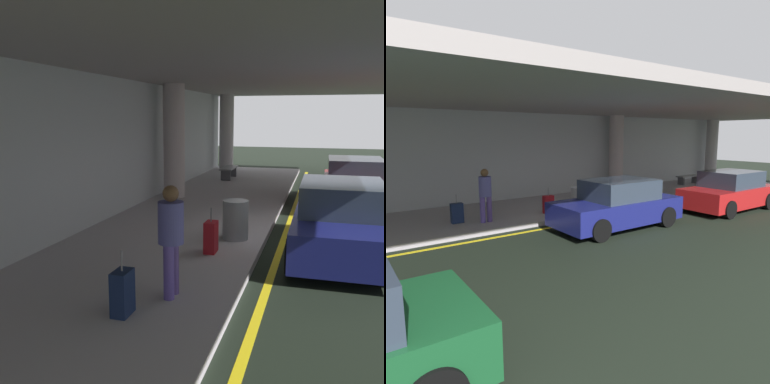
# 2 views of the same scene
# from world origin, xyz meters

# --- Properties ---
(ground_plane) EXTENTS (60.00, 60.00, 0.00)m
(ground_plane) POSITION_xyz_m (0.00, 0.00, 0.00)
(ground_plane) COLOR black
(sidewalk) EXTENTS (26.00, 4.20, 0.15)m
(sidewalk) POSITION_xyz_m (0.00, 3.10, 0.07)
(sidewalk) COLOR #ADA5AB
(sidewalk) RESTS_ON ground
(lane_stripe_yellow) EXTENTS (26.00, 0.14, 0.01)m
(lane_stripe_yellow) POSITION_xyz_m (0.00, 0.65, 0.00)
(lane_stripe_yellow) COLOR yellow
(lane_stripe_yellow) RESTS_ON ground
(support_column_left_mid) EXTENTS (0.70, 0.70, 3.65)m
(support_column_left_mid) POSITION_xyz_m (4.00, 4.55, 1.97)
(support_column_left_mid) COLOR #B5A6A4
(support_column_left_mid) RESTS_ON sidewalk
(support_column_center) EXTENTS (0.70, 0.70, 3.65)m
(support_column_center) POSITION_xyz_m (12.00, 4.55, 1.97)
(support_column_center) COLOR #ABA4A5
(support_column_center) RESTS_ON sidewalk
(ceiling_overhang) EXTENTS (28.00, 13.20, 0.30)m
(ceiling_overhang) POSITION_xyz_m (0.00, 2.60, 3.95)
(ceiling_overhang) COLOR #9C9391
(ceiling_overhang) RESTS_ON support_column_far_left
(terminal_back_wall) EXTENTS (26.00, 0.30, 3.80)m
(terminal_back_wall) POSITION_xyz_m (0.00, 5.35, 1.90)
(terminal_back_wall) COLOR #AAAFB2
(terminal_back_wall) RESTS_ON ground
(car_navy) EXTENTS (4.10, 1.92, 1.50)m
(car_navy) POSITION_xyz_m (-0.49, -0.53, 0.71)
(car_navy) COLOR navy
(car_navy) RESTS_ON ground
(car_red) EXTENTS (4.10, 1.92, 1.50)m
(car_red) POSITION_xyz_m (4.78, -1.09, 0.71)
(car_red) COLOR #AE191A
(car_red) RESTS_ON ground
(traveler_with_luggage) EXTENTS (0.38, 0.38, 1.68)m
(traveler_with_luggage) POSITION_xyz_m (-3.76, 1.94, 1.11)
(traveler_with_luggage) COLOR #544297
(traveler_with_luggage) RESTS_ON sidewalk
(suitcase_upright_primary) EXTENTS (0.36, 0.22, 0.90)m
(suitcase_upright_primary) POSITION_xyz_m (-1.52, 1.90, 0.46)
(suitcase_upright_primary) COLOR maroon
(suitcase_upright_primary) RESTS_ON sidewalk
(suitcase_upright_secondary) EXTENTS (0.36, 0.22, 0.90)m
(suitcase_upright_secondary) POSITION_xyz_m (-4.54, 2.37, 0.46)
(suitcase_upright_secondary) COLOR #142245
(suitcase_upright_secondary) RESTS_ON sidewalk
(bench_metal) EXTENTS (1.60, 0.50, 0.48)m
(bench_metal) POSITION_xyz_m (8.67, 3.70, 0.50)
(bench_metal) COLOR slate
(bench_metal) RESTS_ON sidewalk
(trash_bin_steel) EXTENTS (0.56, 0.56, 0.85)m
(trash_bin_steel) POSITION_xyz_m (-0.41, 1.64, 0.57)
(trash_bin_steel) COLOR gray
(trash_bin_steel) RESTS_ON sidewalk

